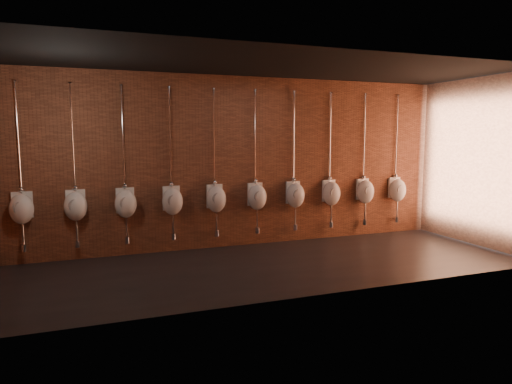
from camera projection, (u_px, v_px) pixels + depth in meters
ground at (272, 265)px, 7.43m from camera, size 8.50×8.50×0.00m
room_shell at (272, 141)px, 7.18m from camera, size 8.54×3.04×3.22m
urinal_0 at (22, 208)px, 7.29m from camera, size 0.42×0.38×2.72m
urinal_1 at (76, 205)px, 7.57m from camera, size 0.42×0.38×2.72m
urinal_2 at (126, 203)px, 7.84m from camera, size 0.42×0.38×2.72m
urinal_3 at (172, 201)px, 8.12m from camera, size 0.42×0.38×2.72m
urinal_4 at (216, 198)px, 8.40m from camera, size 0.42×0.38×2.72m
urinal_5 at (257, 196)px, 8.67m from camera, size 0.42×0.38×2.72m
urinal_6 at (295, 195)px, 8.95m from camera, size 0.42×0.38×2.72m
urinal_7 at (331, 193)px, 9.23m from camera, size 0.42×0.38×2.72m
urinal_8 at (365, 191)px, 9.50m from camera, size 0.42×0.38×2.72m
urinal_9 at (397, 190)px, 9.78m from camera, size 0.42×0.38×2.72m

